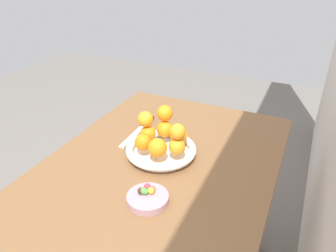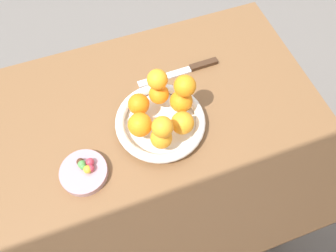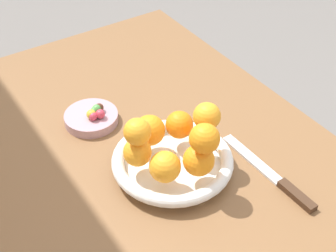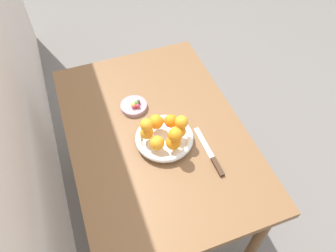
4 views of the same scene
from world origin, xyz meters
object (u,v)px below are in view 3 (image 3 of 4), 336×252
Objects in this scene: orange_6 at (207,116)px; candy_ball_5 at (91,114)px; orange_2 at (199,160)px; candy_ball_4 at (100,114)px; candy_dish at (91,118)px; orange_7 at (205,139)px; orange_5 at (150,130)px; orange_4 at (179,125)px; candy_ball_3 at (95,111)px; orange_1 at (165,167)px; orange_8 at (137,132)px; candy_ball_2 at (93,116)px; knife at (275,178)px; orange_0 at (137,152)px; fruit_bowl at (172,162)px; orange_3 at (202,139)px; candy_ball_0 at (97,109)px; candy_ball_1 at (99,108)px; dining_table at (150,183)px.

orange_6 reaches higher than candy_ball_5.
orange_2 reaches higher than candy_ball_4.
orange_7 is at bearing -164.11° from candy_dish.
orange_4 is at bearing -104.63° from orange_5.
orange_4 is 3.26× the size of candy_ball_3.
orange_1 is 0.08m from orange_8.
orange_8 is 2.80× the size of candy_ball_2.
orange_5 is at bearing -51.41° from orange_8.
orange_4 reaches higher than knife.
orange_7 is 3.03× the size of candy_ball_2.
orange_6 is (-0.04, -0.14, 0.06)m from orange_0.
fruit_bowl is 0.22m from candy_ball_4.
orange_6 is 0.19m from knife.
orange_0 is 0.12m from orange_4.
orange_5 is 0.16m from candy_ball_4.
orange_7 is (-0.03, -0.07, 0.06)m from orange_1.
orange_0 is 0.07m from orange_5.
knife is at bearing -148.41° from candy_ball_4.
orange_2 is 0.11m from orange_4.
candy_ball_3 is 0.02m from candy_ball_4.
candy_ball_3 is at bearing 27.38° from orange_6.
knife is (-0.14, -0.16, -0.02)m from fruit_bowl.
candy_ball_5 is (0.24, 0.13, -0.04)m from orange_3.
candy_ball_0 is (0.23, 0.05, 0.01)m from fruit_bowl.
candy_ball_5 is at bearing 17.24° from orange_2.
candy_ball_1 is 0.94× the size of candy_ball_4.
orange_2 is at bearing 22.68° from orange_7.
orange_5 is at bearing -159.23° from candy_ball_2.
fruit_bowl is 12.36× the size of candy_ball_1.
orange_8 reaches higher than orange_2.
knife is (-0.16, -0.23, -0.06)m from orange_0.
orange_7 is 0.32m from candy_ball_2.
orange_3 reaches higher than candy_ball_1.
candy_dish is at bearing 17.30° from dining_table.
orange_3 is (-0.25, -0.13, 0.06)m from candy_dish.
orange_0 is 1.01× the size of orange_3.
candy_ball_0 is at bearing -4.14° from orange_8.
dining_table is at bearing 70.45° from orange_4.
candy_dish is at bearing 27.09° from orange_3.
orange_0 reaches higher than dining_table.
knife is (-0.07, -0.14, -0.07)m from orange_2.
orange_4 is at bearing -148.39° from candy_ball_4.
candy_ball_3 is (-0.00, -0.01, 0.02)m from candy_dish.
candy_ball_2 is at bearing 18.77° from fruit_bowl.
orange_7 is 0.31m from candy_ball_4.
orange_6 is 0.29m from candy_ball_0.
fruit_bowl is 4.01× the size of orange_2.
fruit_bowl is at bearing -106.49° from orange_0.
orange_5 is 0.17m from candy_ball_2.
orange_3 is (0.03, -0.11, -0.00)m from orange_1.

